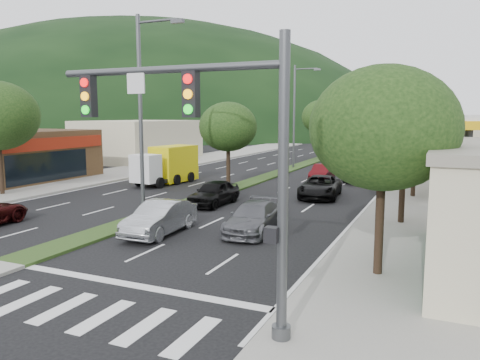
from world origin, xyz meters
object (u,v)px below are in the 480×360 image
at_px(tree_r_b, 406,119).
at_px(streetlight_mid, 296,111).
at_px(car_queue_d, 320,187).
at_px(traffic_signal, 218,141).
at_px(tree_r_d, 425,116).
at_px(tree_r_e, 429,118).
at_px(sedan_silver, 160,218).
at_px(car_queue_a, 214,193).
at_px(tree_r_c, 416,123).
at_px(tree_med_near, 228,127).
at_px(car_queue_c, 322,173).
at_px(motorhome, 364,158).
at_px(tree_med_far, 322,117).
at_px(car_queue_b, 254,218).
at_px(tree_r_a, 383,128).
at_px(box_truck, 168,166).
at_px(streetlight_near, 144,108).
at_px(car_queue_e, 339,163).

xyz_separation_m(tree_r_b, streetlight_mid, (-11.79, 21.00, 0.55)).
height_order(streetlight_mid, car_queue_d, streetlight_mid).
relative_size(traffic_signal, tree_r_b, 1.01).
height_order(tree_r_b, tree_r_d, tree_r_d).
height_order(tree_r_e, car_queue_d, tree_r_e).
relative_size(sedan_silver, car_queue_a, 1.04).
bearing_deg(tree_r_c, traffic_signal, -97.85).
xyz_separation_m(tree_med_near, streetlight_mid, (0.21, 15.00, 1.16)).
bearing_deg(car_queue_c, tree_r_b, -63.64).
bearing_deg(tree_r_e, motorhome, -109.88).
relative_size(tree_med_far, car_queue_d, 1.38).
xyz_separation_m(car_queue_a, motorhome, (6.12, 15.01, 0.98)).
xyz_separation_m(tree_r_b, tree_r_c, (0.00, 8.00, -0.29)).
distance_m(tree_r_e, car_queue_b, 32.95).
distance_m(tree_r_a, tree_r_d, 26.00).
xyz_separation_m(car_queue_d, box_truck, (-12.25, 1.36, 0.66)).
relative_size(car_queue_a, car_queue_b, 0.93).
height_order(tree_med_near, tree_med_far, tree_med_far).
height_order(streetlight_mid, car_queue_b, streetlight_mid).
distance_m(tree_r_d, car_queue_b, 23.36).
bearing_deg(tree_r_b, car_queue_d, 132.84).
bearing_deg(car_queue_a, tree_med_far, 93.46).
bearing_deg(tree_r_e, sedan_silver, -105.71).
distance_m(traffic_signal, box_truck, 25.66).
bearing_deg(streetlight_near, tree_r_a, -18.73).
relative_size(tree_r_a, car_queue_d, 1.32).
xyz_separation_m(tree_r_b, car_queue_d, (-5.44, 5.86, -4.34)).
xyz_separation_m(car_queue_e, motorhome, (3.10, -5.27, 1.02)).
height_order(car_queue_d, box_truck, box_truck).
distance_m(traffic_signal, tree_r_d, 31.68).
xyz_separation_m(tree_r_c, tree_r_e, (0.00, 20.00, 0.14)).
xyz_separation_m(car_queue_a, car_queue_b, (4.57, -5.00, -0.06)).
bearing_deg(tree_r_c, streetlight_mid, 132.22).
bearing_deg(tree_med_far, car_queue_b, -80.47).
height_order(box_truck, motorhome, motorhome).
relative_size(traffic_signal, car_queue_e, 1.74).
distance_m(tree_r_e, car_queue_c, 16.71).
height_order(traffic_signal, streetlight_near, streetlight_near).
bearing_deg(car_queue_a, car_queue_d, 45.35).
xyz_separation_m(tree_med_far, streetlight_near, (0.21, -36.00, 0.58)).
height_order(tree_r_d, tree_med_far, tree_r_d).
height_order(tree_med_far, car_queue_b, tree_med_far).
bearing_deg(tree_med_far, car_queue_a, -87.24).
bearing_deg(motorhome, tree_r_c, -67.47).
xyz_separation_m(tree_r_c, car_queue_c, (-7.22, 5.54, -4.09)).
bearing_deg(tree_r_a, sedan_silver, 168.88).
relative_size(streetlight_near, sedan_silver, 2.26).
height_order(car_queue_c, box_truck, box_truck).
bearing_deg(car_queue_e, tree_med_far, 119.94).
bearing_deg(car_queue_b, tree_med_far, 94.11).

